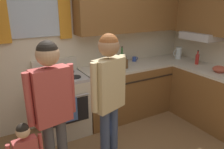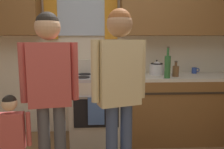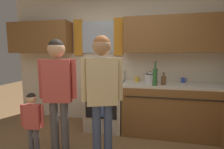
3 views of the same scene
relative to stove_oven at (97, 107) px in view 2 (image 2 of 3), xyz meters
name	(u,v)px [view 2 (image 2 of 3)]	position (x,y,z in m)	size (l,w,h in m)	color
back_wall_unit	(114,34)	(0.25, 0.28, 1.00)	(4.60, 0.42, 2.60)	beige
stove_oven	(97,107)	(0.00, 0.00, 0.00)	(0.68, 0.67, 1.10)	beige
bottle_squat_brown	(176,71)	(1.04, -0.11, 0.51)	(0.08, 0.08, 0.21)	brown
bottle_wine_green	(167,66)	(0.89, -0.23, 0.58)	(0.08, 0.08, 0.39)	#2D6633
mug_mustard_yellow	(139,71)	(0.59, 0.12, 0.48)	(0.12, 0.08, 0.09)	gold
mug_cobalt_blue	(195,70)	(1.43, 0.18, 0.48)	(0.11, 0.07, 0.08)	#2D479E
stovetop_kettle	(157,68)	(0.84, 0.07, 0.53)	(0.27, 0.20, 0.21)	silver
adult_holding_child	(50,81)	(-0.39, -1.01, 0.54)	(0.49, 0.22, 1.60)	#4C4C51
adult_in_plaid	(119,80)	(0.22, -1.05, 0.56)	(0.48, 0.26, 1.63)	#38476B
small_child	(12,135)	(-0.69, -1.14, 0.11)	(0.31, 0.12, 0.92)	#4C4C56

